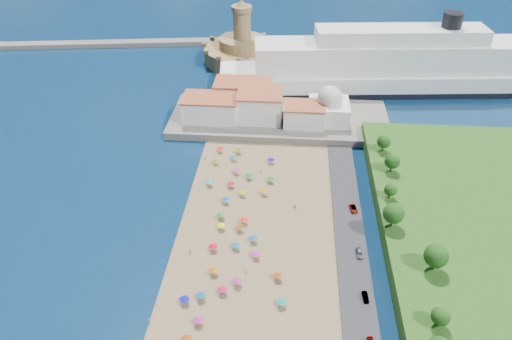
{
  "coord_description": "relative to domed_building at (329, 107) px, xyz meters",
  "views": [
    {
      "loc": [
        14.7,
        -111.39,
        100.75
      ],
      "look_at": [
        4.0,
        25.0,
        8.0
      ],
      "focal_mm": 35.0,
      "sensor_mm": 36.0,
      "label": 1
    }
  ],
  "objects": [
    {
      "name": "domed_building",
      "position": [
        0.0,
        0.0,
        0.0
      ],
      "size": [
        16.0,
        16.0,
        15.0
      ],
      "color": "silver",
      "rests_on": "terrace"
    },
    {
      "name": "terrace",
      "position": [
        -20.0,
        2.0,
        -7.47
      ],
      "size": [
        90.0,
        36.0,
        3.0
      ],
      "primitive_type": "cube",
      "color": "#59544C",
      "rests_on": "ground"
    },
    {
      "name": "cruise_ship",
      "position": [
        32.34,
        39.63,
        1.63
      ],
      "size": [
        165.34,
        40.43,
        35.8
      ],
      "color": "black",
      "rests_on": "ground"
    },
    {
      "name": "parked_cars",
      "position": [
        6.0,
        -79.98,
        -7.62
      ],
      "size": [
        2.66,
        55.75,
        1.41
      ],
      "color": "gray",
      "rests_on": "promenade"
    },
    {
      "name": "hillside_trees",
      "position": [
        18.42,
        -80.88,
        1.33
      ],
      "size": [
        15.47,
        107.87,
        8.08
      ],
      "color": "#382314",
      "rests_on": "hillside"
    },
    {
      "name": "waterfront_buildings",
      "position": [
        -33.05,
        2.64,
        -1.1
      ],
      "size": [
        57.0,
        29.0,
        11.0
      ],
      "color": "silver",
      "rests_on": "terrace"
    },
    {
      "name": "beachgoers",
      "position": [
        -32.02,
        -73.81,
        -7.85
      ],
      "size": [
        36.37,
        99.08,
        1.9
      ],
      "color": "tan",
      "rests_on": "beach"
    },
    {
      "name": "breakwater",
      "position": [
        -140.0,
        82.0,
        -7.67
      ],
      "size": [
        199.03,
        34.77,
        2.6
      ],
      "primitive_type": "cube",
      "rotation": [
        0.0,
        0.0,
        0.14
      ],
      "color": "#59544C",
      "rests_on": "ground"
    },
    {
      "name": "ground",
      "position": [
        -30.0,
        -71.0,
        -8.97
      ],
      "size": [
        700.0,
        700.0,
        0.0
      ],
      "primitive_type": "plane",
      "color": "#071938",
      "rests_on": "ground"
    },
    {
      "name": "jetty",
      "position": [
        -42.0,
        37.0,
        -7.77
      ],
      "size": [
        18.0,
        70.0,
        2.4
      ],
      "primitive_type": "cube",
      "color": "#59544C",
      "rests_on": "ground"
    },
    {
      "name": "beach_parasols",
      "position": [
        -31.12,
        -80.75,
        -6.83
      ],
      "size": [
        32.22,
        115.5,
        2.2
      ],
      "color": "gray",
      "rests_on": "beach"
    },
    {
      "name": "fortress",
      "position": [
        -42.0,
        67.0,
        -2.29
      ],
      "size": [
        40.0,
        40.0,
        32.4
      ],
      "color": "#9D7F4E",
      "rests_on": "ground"
    }
  ]
}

